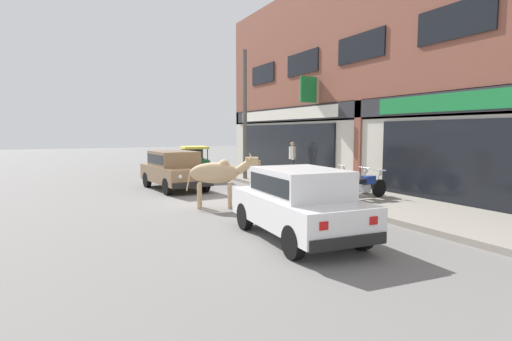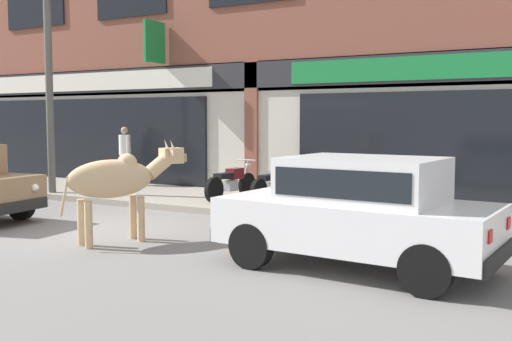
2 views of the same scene
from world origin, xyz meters
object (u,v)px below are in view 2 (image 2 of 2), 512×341
object	(u,v)px
motorcycle_1	(274,184)
pedestrian	(125,149)
cow	(117,179)
motorcycle_2	(308,187)
car_1	(359,207)
motorcycle_0	(231,182)
utility_pole	(49,79)

from	to	relation	value
motorcycle_1	pedestrian	world-z (taller)	pedestrian
cow	motorcycle_2	distance (m)	4.58
car_1	motorcycle_0	world-z (taller)	car_1
motorcycle_0	utility_pole	world-z (taller)	utility_pole
motorcycle_1	cow	bearing A→B (deg)	-95.19
car_1	pedestrian	size ratio (longest dim) A/B	2.31
cow	car_1	xyz separation A→B (m)	(3.89, 0.27, -0.19)
motorcycle_2	pedestrian	size ratio (longest dim) A/B	1.13
motorcycle_0	motorcycle_1	distance (m)	1.03
car_1	utility_pole	world-z (taller)	utility_pole
motorcycle_0	utility_pole	bearing A→B (deg)	-166.80
pedestrian	utility_pole	world-z (taller)	utility_pole
pedestrian	motorcycle_0	bearing A→B (deg)	-15.06
motorcycle_2	utility_pole	size ratio (longest dim) A/B	0.33
cow	motorcycle_0	bearing A→B (deg)	98.01
pedestrian	utility_pole	distance (m)	2.86
motorcycle_1	utility_pole	bearing A→B (deg)	-167.77
motorcycle_0	motorcycle_1	xyz separation A→B (m)	(1.02, 0.14, 0.00)
cow	utility_pole	distance (m)	6.42
car_1	motorcycle_1	bearing A→B (deg)	129.57
car_1	utility_pole	xyz separation A→B (m)	(-9.07, 3.00, 2.11)
car_1	motorcycle_1	xyz separation A→B (m)	(-3.48, 4.21, -0.29)
car_1	pedestrian	world-z (taller)	pedestrian
utility_pole	motorcycle_0	bearing A→B (deg)	13.20
car_1	motorcycle_2	world-z (taller)	car_1
motorcycle_1	car_1	bearing A→B (deg)	-50.43
motorcycle_0	pedestrian	size ratio (longest dim) A/B	1.13
motorcycle_0	motorcycle_1	world-z (taller)	same
motorcycle_1	pedestrian	bearing A→B (deg)	169.29
pedestrian	car_1	bearing A→B (deg)	-30.95
motorcycle_1	pedestrian	distance (m)	5.30
car_1	utility_pole	distance (m)	9.78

